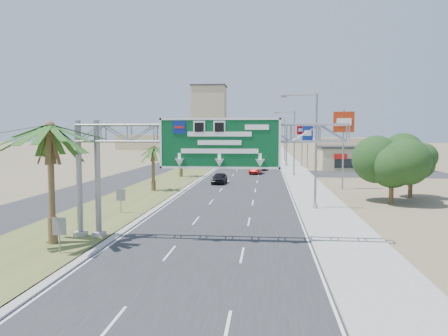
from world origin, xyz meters
TOP-DOWN VIEW (x-y plane):
  - ground at (0.00, 0.00)m, footprint 600.00×600.00m
  - road at (0.00, 110.00)m, footprint 12.00×300.00m
  - sidewalk_right at (8.50, 110.00)m, footprint 4.00×300.00m
  - median_grass at (-10.00, 110.00)m, footprint 7.00×300.00m
  - opposing_road at (-17.00, 110.00)m, footprint 8.00×300.00m
  - sign_gantry at (-1.06, 9.93)m, footprint 16.75×1.24m
  - palm_near at (-9.20, 8.00)m, footprint 5.70×5.70m
  - palm_row_b at (-9.50, 32.00)m, footprint 3.99×3.99m
  - palm_row_c at (-9.50, 48.00)m, footprint 3.99×3.99m
  - palm_row_d at (-9.50, 66.00)m, footprint 3.99×3.99m
  - palm_row_e at (-9.50, 85.00)m, footprint 3.99×3.99m
  - palm_row_f at (-9.50, 110.00)m, footprint 3.99×3.99m
  - streetlight_near at (7.30, 22.00)m, footprint 3.27×0.44m
  - streetlight_mid at (7.30, 52.00)m, footprint 3.27×0.44m
  - streetlight_far at (7.30, 88.00)m, footprint 3.27×0.44m
  - signal_mast at (5.17, 71.97)m, footprint 10.28×0.71m
  - store_building at (22.00, 66.00)m, footprint 18.00×10.00m
  - oak_near at (15.00, 26.00)m, footprint 4.50×4.50m
  - oak_far at (18.00, 30.00)m, footprint 3.50×3.50m
  - median_signback_a at (-7.80, 6.00)m, footprint 0.75×0.08m
  - median_signback_b at (-8.50, 18.00)m, footprint 0.75×0.08m
  - tower_distant at (-32.00, 250.00)m, footprint 20.00×16.00m
  - building_distant_left at (-45.00, 160.00)m, footprint 24.00×14.00m
  - building_distant_right at (30.00, 140.00)m, footprint 20.00×12.00m
  - car_left_lane at (-2.86, 40.25)m, footprint 1.97×4.39m
  - car_mid_lane at (1.50, 54.66)m, footprint 2.08×4.81m
  - car_right_lane at (2.00, 62.69)m, footprint 2.93×5.85m
  - car_far at (-4.32, 72.38)m, footprint 2.47×5.13m
  - pole_sign_red_near at (12.21, 36.19)m, footprint 2.42×0.51m
  - pole_sign_blue at (11.08, 69.07)m, footprint 2.02×0.65m
  - pole_sign_red_far at (10.15, 70.51)m, footprint 2.19×0.96m

SIDE VIEW (x-z plane):
  - ground at x=0.00m, z-range 0.00..0.00m
  - road at x=0.00m, z-range 0.00..0.02m
  - opposing_road at x=-17.00m, z-range 0.00..0.02m
  - sidewalk_right at x=8.50m, z-range 0.00..0.10m
  - median_grass at x=-10.00m, z-range 0.00..0.12m
  - car_far at x=-4.32m, z-range 0.00..1.44m
  - car_left_lane at x=-2.86m, z-range 0.00..1.47m
  - car_mid_lane at x=1.50m, z-range 0.00..1.54m
  - car_right_lane at x=2.00m, z-range 0.00..1.59m
  - median_signback_a at x=-7.80m, z-range 0.41..2.49m
  - median_signback_b at x=-8.50m, z-range 0.41..2.49m
  - store_building at x=22.00m, z-range 0.00..4.00m
  - building_distant_right at x=30.00m, z-range 0.00..5.00m
  - building_distant_left at x=-45.00m, z-range 0.00..6.00m
  - oak_far at x=18.00m, z-range 1.02..6.62m
  - palm_row_d at x=-9.50m, z-range 1.69..7.14m
  - oak_near at x=15.00m, z-range 1.13..7.93m
  - streetlight_near at x=7.30m, z-range -0.31..9.69m
  - streetlight_mid at x=7.30m, z-range -0.31..9.69m
  - streetlight_far at x=7.30m, z-range -0.31..9.69m
  - palm_row_f at x=-9.50m, z-range 1.83..7.58m
  - signal_mast at x=5.17m, z-range 0.85..8.85m
  - palm_row_b at x=-9.50m, z-range 1.93..7.87m
  - palm_row_e at x=-9.50m, z-range 2.02..8.16m
  - palm_row_c at x=-9.50m, z-range 2.29..9.04m
  - sign_gantry at x=-1.06m, z-range 2.31..9.81m
  - pole_sign_blue at x=11.08m, z-range 2.10..10.47m
  - pole_sign_red_far at x=10.15m, z-range 2.42..10.78m
  - palm_near at x=-9.20m, z-range 2.76..11.11m
  - pole_sign_red_near at x=12.21m, z-range 2.70..12.02m
  - tower_distant at x=-32.00m, z-range 0.00..35.00m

